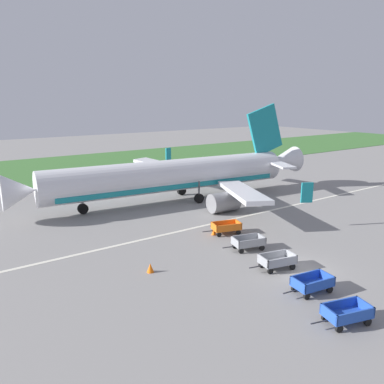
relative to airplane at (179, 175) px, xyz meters
The scene contains 11 objects.
ground_plane 21.69m from the airplane, 99.95° to the right, with size 220.00×220.00×0.00m, color gray.
grass_strip 31.26m from the airplane, 96.85° to the left, with size 220.00×28.00×0.06m, color #3D7033.
apron_stripe 10.57m from the airplane, 111.52° to the right, with size 120.00×0.36×0.01m, color silver.
airplane is the anchor object (origin of this frame).
baggage_cart_nearest 28.11m from the airplane, 104.14° to the right, with size 3.62×2.02×1.07m.
baggage_cart_second_in_row 24.59m from the airplane, 103.04° to the right, with size 3.62×1.76×1.07m.
baggage_cart_third_in_row 20.85m from the airplane, 103.23° to the right, with size 3.63×1.91×1.07m.
baggage_cart_fourth_in_row 16.94m from the airplane, 103.57° to the right, with size 3.62×1.99×1.07m.
baggage_cart_far_end 12.97m from the airplane, 103.61° to the right, with size 3.62×2.03×1.07m.
traffic_cone_near_plane 12.91m from the airplane, 108.81° to the right, with size 0.44×0.44×0.58m, color orange.
traffic_cone_mid_apron 20.06m from the airplane, 128.95° to the right, with size 0.51×0.51×0.67m, color orange.
Camera 1 is at (-20.69, -16.52, 11.90)m, focal length 35.97 mm.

